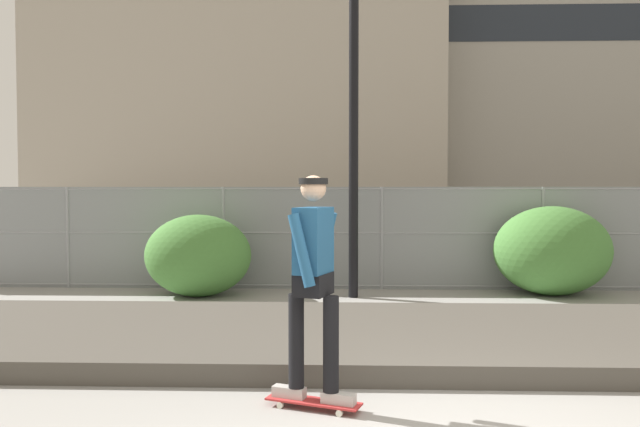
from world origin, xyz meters
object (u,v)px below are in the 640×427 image
object	(u,v)px
parked_car_near	(195,229)
shrub_center	(552,251)
skateboard	(313,402)
shrub_left	(198,256)
parked_car_mid	(413,230)
street_lamp	(354,11)
skater	(313,272)

from	to	relation	value
parked_car_near	shrub_center	size ratio (longest dim) A/B	2.24
skateboard	shrub_center	xyz separation A→B (m)	(3.82, 5.77, 0.70)
shrub_left	shrub_center	xyz separation A→B (m)	(6.00, 0.33, 0.07)
skateboard	parked_car_mid	xyz separation A→B (m)	(1.90, 9.80, 0.78)
shrub_left	shrub_center	size ratio (longest dim) A/B	0.91
skateboard	shrub_left	size ratio (longest dim) A/B	0.46
shrub_left	parked_car_near	bearing A→B (deg)	103.55
parked_car_near	shrub_center	bearing A→B (deg)	-32.45
parked_car_mid	shrub_center	xyz separation A→B (m)	(1.92, -4.03, -0.08)
shrub_left	shrub_center	distance (m)	6.01
street_lamp	parked_car_mid	bearing A→B (deg)	71.36
skater	shrub_center	bearing A→B (deg)	56.53
skater	street_lamp	distance (m)	6.54
skater	parked_car_near	size ratio (longest dim) A/B	0.42
skater	parked_car_mid	world-z (taller)	skater
parked_car_near	shrub_left	bearing A→B (deg)	-76.45
shrub_left	street_lamp	bearing A→B (deg)	-0.06
parked_car_near	shrub_center	xyz separation A→B (m)	(7.19, -4.57, -0.08)
skateboard	skater	xyz separation A→B (m)	(0.00, -0.00, 1.08)
street_lamp	parked_car_mid	distance (m)	6.04
parked_car_mid	shrub_left	distance (m)	5.98
skater	skateboard	bearing A→B (deg)	90.00
skateboard	street_lamp	xyz separation A→B (m)	(0.42, 5.43, 4.69)
skater	shrub_left	distance (m)	5.88
skater	parked_car_near	xyz separation A→B (m)	(-3.37, 10.34, -0.30)
shrub_center	shrub_left	bearing A→B (deg)	-176.81
street_lamp	parked_car_mid	xyz separation A→B (m)	(1.47, 4.37, -3.91)
street_lamp	shrub_center	bearing A→B (deg)	5.67
parked_car_mid	shrub_center	distance (m)	4.46
parked_car_near	shrub_left	distance (m)	5.05
skateboard	parked_car_near	bearing A→B (deg)	108.05
skater	street_lamp	size ratio (longest dim) A/B	0.24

